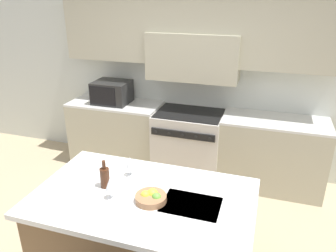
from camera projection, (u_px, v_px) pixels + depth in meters
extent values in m
cube|color=silver|center=(197.00, 75.00, 4.52)|extent=(10.00, 0.06, 2.70)
cube|color=#B2AD93|center=(195.00, 30.00, 4.10)|extent=(3.52, 0.34, 0.85)
cube|color=#B2AD93|center=(193.00, 57.00, 4.20)|extent=(1.19, 0.40, 0.60)
cube|color=#B2AD93|center=(117.00, 134.00, 4.88)|extent=(1.31, 0.62, 0.92)
cube|color=silver|center=(115.00, 104.00, 4.69)|extent=(1.31, 0.62, 0.03)
cube|color=#B2AD93|center=(271.00, 155.00, 4.25)|extent=(1.31, 0.62, 0.92)
cube|color=silver|center=(276.00, 121.00, 4.07)|extent=(1.31, 0.62, 0.03)
cube|color=beige|center=(189.00, 144.00, 4.55)|extent=(0.91, 0.66, 0.92)
cube|color=black|center=(189.00, 113.00, 4.37)|extent=(0.87, 0.61, 0.01)
cube|color=black|center=(182.00, 135.00, 4.13)|extent=(0.83, 0.02, 0.09)
cylinder|color=black|center=(156.00, 132.00, 4.22)|extent=(0.04, 0.02, 0.04)
cylinder|color=black|center=(169.00, 133.00, 4.17)|extent=(0.04, 0.02, 0.04)
cylinder|color=black|center=(182.00, 135.00, 4.12)|extent=(0.04, 0.02, 0.04)
cylinder|color=black|center=(196.00, 137.00, 4.07)|extent=(0.04, 0.02, 0.04)
cylinder|color=black|center=(210.00, 139.00, 4.02)|extent=(0.04, 0.02, 0.04)
cube|color=black|center=(112.00, 92.00, 4.64)|extent=(0.49, 0.42, 0.31)
cube|color=black|center=(102.00, 96.00, 4.46)|extent=(0.38, 0.01, 0.25)
cube|color=brown|center=(145.00, 244.00, 2.78)|extent=(1.64, 0.98, 0.90)
cube|color=white|center=(143.00, 198.00, 2.60)|extent=(1.74, 1.06, 0.04)
cube|color=#2D2D30|center=(191.00, 205.00, 2.48)|extent=(0.44, 0.32, 0.01)
cylinder|color=#B2B2B7|center=(197.00, 191.00, 2.64)|extent=(0.02, 0.02, 0.00)
cylinder|color=#422314|center=(105.00, 178.00, 2.67)|extent=(0.08, 0.08, 0.17)
cylinder|color=#422314|center=(104.00, 165.00, 2.62)|extent=(0.03, 0.03, 0.07)
cylinder|color=white|center=(111.00, 198.00, 2.55)|extent=(0.07, 0.07, 0.01)
cylinder|color=white|center=(111.00, 194.00, 2.53)|extent=(0.01, 0.01, 0.07)
cone|color=white|center=(110.00, 184.00, 2.50)|extent=(0.08, 0.08, 0.10)
cylinder|color=white|center=(131.00, 175.00, 2.86)|extent=(0.07, 0.07, 0.01)
cylinder|color=white|center=(130.00, 171.00, 2.85)|extent=(0.01, 0.01, 0.07)
cone|color=white|center=(130.00, 162.00, 2.82)|extent=(0.08, 0.08, 0.10)
cylinder|color=#996B47|center=(151.00, 198.00, 2.51)|extent=(0.24, 0.24, 0.05)
sphere|color=gold|center=(145.00, 195.00, 2.51)|extent=(0.07, 0.07, 0.07)
sphere|color=#66A83D|center=(156.00, 197.00, 2.49)|extent=(0.08, 0.08, 0.08)
sphere|color=gold|center=(152.00, 194.00, 2.53)|extent=(0.09, 0.09, 0.09)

